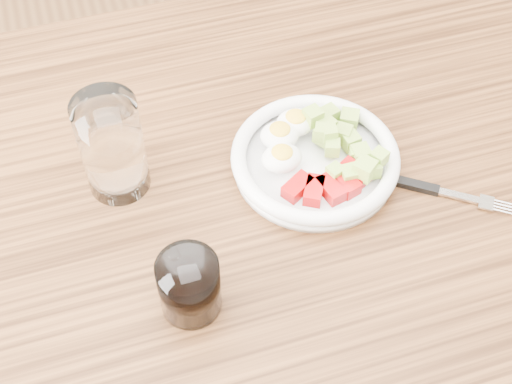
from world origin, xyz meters
TOP-DOWN VIEW (x-y plane):
  - dining_table at (0.00, 0.00)m, footprint 1.50×0.90m
  - bowl at (0.08, 0.05)m, footprint 0.22×0.22m
  - fork at (0.20, -0.03)m, footprint 0.17×0.13m
  - water_glass at (-0.16, 0.10)m, footprint 0.08×0.08m
  - coffee_glass at (-0.12, -0.10)m, footprint 0.07×0.07m

SIDE VIEW (x-z plane):
  - dining_table at x=0.00m, z-range 0.28..1.05m
  - fork at x=0.20m, z-range 0.77..0.78m
  - bowl at x=0.08m, z-range 0.76..0.82m
  - coffee_glass at x=-0.12m, z-range 0.77..0.85m
  - water_glass at x=-0.16m, z-range 0.77..0.91m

